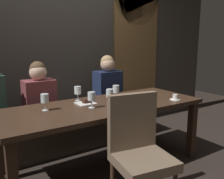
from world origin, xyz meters
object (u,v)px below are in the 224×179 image
(wine_glass_far_right, at_px, (45,99))
(wine_glass_center_back, at_px, (116,90))
(espresso_cup, at_px, (175,98))
(wine_glass_near_right, at_px, (78,91))
(diner_bearded, at_px, (39,94))
(wine_glass_end_right, at_px, (110,93))
(banquette_bench, at_px, (77,130))
(wine_glass_far_left, at_px, (91,97))
(dessert_plate, at_px, (86,102))
(diner_far_end, at_px, (108,84))
(dining_table, at_px, (104,112))
(chair_near_side, at_px, (139,146))

(wine_glass_far_right, bearing_deg, wine_glass_center_back, 0.43)
(espresso_cup, bearing_deg, wine_glass_near_right, 148.37)
(diner_bearded, xyz_separation_m, wine_glass_end_right, (0.54, -0.70, 0.07))
(wine_glass_center_back, bearing_deg, wine_glass_end_right, -140.61)
(wine_glass_center_back, height_order, espresso_cup, wine_glass_center_back)
(banquette_bench, height_order, wine_glass_far_left, wine_glass_far_left)
(dessert_plate, bearing_deg, wine_glass_far_left, -98.91)
(diner_far_end, distance_m, wine_glass_far_left, 1.00)
(diner_bearded, xyz_separation_m, wine_glass_near_right, (0.32, -0.38, 0.07))
(wine_glass_far_left, relative_size, wine_glass_far_right, 1.00)
(wine_glass_end_right, height_order, dessert_plate, wine_glass_end_right)
(diner_bearded, height_order, wine_glass_end_right, diner_bearded)
(wine_glass_far_right, bearing_deg, dining_table, -11.00)
(chair_near_side, xyz_separation_m, wine_glass_center_back, (0.35, 0.84, 0.29))
(wine_glass_center_back, xyz_separation_m, espresso_cup, (0.55, -0.40, -0.09))
(dining_table, relative_size, banquette_bench, 0.88)
(banquette_bench, height_order, wine_glass_center_back, wine_glass_center_back)
(espresso_cup, bearing_deg, dessert_plate, 156.29)
(dining_table, xyz_separation_m, diner_far_end, (0.49, 0.69, 0.16))
(dining_table, height_order, wine_glass_center_back, wine_glass_center_back)
(wine_glass_end_right, xyz_separation_m, wine_glass_far_right, (-0.66, 0.14, 0.00))
(wine_glass_far_left, xyz_separation_m, dessert_plate, (0.03, 0.18, -0.10))
(wine_glass_end_right, bearing_deg, wine_glass_far_right, 167.73)
(diner_bearded, bearing_deg, chair_near_side, -75.06)
(wine_glass_near_right, height_order, espresso_cup, wine_glass_near_right)
(wine_glass_far_right, bearing_deg, wine_glass_end_right, -12.27)
(dining_table, xyz_separation_m, wine_glass_end_right, (0.06, -0.03, 0.20))
(wine_glass_far_right, xyz_separation_m, dessert_plate, (0.45, 0.01, -0.10))
(wine_glass_far_right, bearing_deg, dessert_plate, 1.58)
(espresso_cup, bearing_deg, wine_glass_center_back, 143.51)
(wine_glass_near_right, relative_size, wine_glass_far_left, 1.00)
(wine_glass_end_right, height_order, wine_glass_center_back, same)
(chair_near_side, height_order, wine_glass_far_left, chair_near_side)
(chair_near_side, height_order, diner_far_end, diner_far_end)
(chair_near_side, distance_m, wine_glass_end_right, 0.77)
(wine_glass_near_right, distance_m, wine_glass_center_back, 0.44)
(banquette_bench, height_order, diner_far_end, diner_far_end)
(dining_table, distance_m, wine_glass_center_back, 0.34)
(diner_far_end, height_order, wine_glass_center_back, diner_far_end)
(chair_near_side, bearing_deg, wine_glass_end_right, 76.53)
(wine_glass_far_right, bearing_deg, wine_glass_near_right, 22.72)
(wine_glass_center_back, bearing_deg, diner_far_end, 66.30)
(diner_far_end, distance_m, dessert_plate, 0.86)
(banquette_bench, relative_size, diner_bearded, 3.45)
(espresso_cup, xyz_separation_m, dessert_plate, (-0.94, 0.41, -0.01))
(wine_glass_near_right, bearing_deg, dessert_plate, -86.36)
(wine_glass_end_right, bearing_deg, diner_far_end, 59.02)
(diner_bearded, relative_size, wine_glass_far_right, 4.42)
(dining_table, xyz_separation_m, chair_near_side, (-0.11, -0.72, -0.09))
(diner_bearded, xyz_separation_m, diner_far_end, (0.97, 0.02, 0.02))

